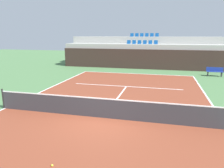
{
  "coord_description": "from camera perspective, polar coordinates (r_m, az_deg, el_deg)",
  "views": [
    {
      "loc": [
        2.69,
        -8.98,
        3.85
      ],
      "look_at": [
        -0.04,
        2.0,
        1.2
      ],
      "focal_mm": 33.81,
      "sensor_mm": 36.0,
      "label": 1
    }
  ],
  "objects": [
    {
      "name": "stands_tier_lower",
      "position": [
        25.86,
        7.99,
        7.59
      ],
      "size": [
        18.66,
        2.4,
        2.78
      ],
      "primitive_type": "cube",
      "color": "#9E9E99",
      "rests_on": "ground_plane"
    },
    {
      "name": "back_wall",
      "position": [
        24.55,
        7.63,
        6.67
      ],
      "size": [
        18.66,
        0.3,
        2.24
      ],
      "primitive_type": "cube",
      "color": "#33231E",
      "rests_on": "ground_plane"
    },
    {
      "name": "centre_service_line",
      "position": [
        13.06,
        1.43,
        -3.92
      ],
      "size": [
        0.1,
        6.4,
        0.0
      ],
      "primitive_type": "cube",
      "color": "white",
      "rests_on": "court_surface"
    },
    {
      "name": "tennis_ball_0",
      "position": [
        6.98,
        -15.87,
        -20.41
      ],
      "size": [
        0.07,
        0.07,
        0.07
      ],
      "primitive_type": "sphere",
      "color": "#CCE033",
      "rests_on": "court_surface"
    },
    {
      "name": "ground_plane",
      "position": [
        10.14,
        -2.56,
        -9.15
      ],
      "size": [
        80.0,
        80.0,
        0.0
      ],
      "primitive_type": "plane",
      "color": "#477042"
    },
    {
      "name": "baseline_far",
      "position": [
        21.45,
        6.53,
        2.78
      ],
      "size": [
        11.0,
        0.1,
        0.0
      ],
      "primitive_type": "cube",
      "color": "white",
      "rests_on": "court_surface"
    },
    {
      "name": "court_surface",
      "position": [
        10.14,
        -2.56,
        -9.13
      ],
      "size": [
        11.0,
        24.0,
        0.01
      ],
      "primitive_type": "cube",
      "color": "brown",
      "rests_on": "ground_plane"
    },
    {
      "name": "seating_row_upper",
      "position": [
        28.22,
        8.71,
        12.81
      ],
      "size": [
        3.66,
        0.44,
        0.44
      ],
      "color": "#145193",
      "rests_on": "stands_tier_upper"
    },
    {
      "name": "sideline_left",
      "position": [
        12.72,
        -26.96,
        -5.87
      ],
      "size": [
        0.1,
        24.0,
        0.0
      ],
      "primitive_type": "cube",
      "color": "white",
      "rests_on": "court_surface"
    },
    {
      "name": "player_bench",
      "position": [
        22.25,
        26.03,
        3.19
      ],
      "size": [
        1.5,
        0.4,
        0.85
      ],
      "color": "navy",
      "rests_on": "ground_plane"
    },
    {
      "name": "seating_row_lower",
      "position": [
        25.85,
        8.12,
        10.95
      ],
      "size": [
        3.66,
        0.44,
        0.44
      ],
      "color": "#145193",
      "rests_on": "stands_tier_lower"
    },
    {
      "name": "tennis_net",
      "position": [
        9.96,
        -2.59,
        -6.44
      ],
      "size": [
        11.08,
        0.08,
        1.07
      ],
      "color": "black",
      "rests_on": "court_surface"
    },
    {
      "name": "service_line_far",
      "position": [
        16.08,
        3.92,
        -0.66
      ],
      "size": [
        8.26,
        0.1,
        0.0
      ],
      "primitive_type": "cube",
      "color": "white",
      "rests_on": "court_surface"
    },
    {
      "name": "stands_tier_upper",
      "position": [
        28.2,
        8.55,
        8.88
      ],
      "size": [
        18.66,
        2.4,
        3.62
      ],
      "primitive_type": "cube",
      "color": "#9E9E99",
      "rests_on": "ground_plane"
    }
  ]
}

